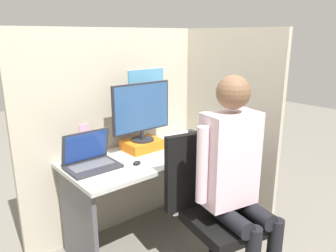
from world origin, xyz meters
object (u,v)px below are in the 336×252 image
(stapler, at_px, (195,134))
(person, at_px, (236,171))
(paper_box, at_px, (143,145))
(laptop, at_px, (91,160))
(monitor, at_px, (142,110))
(carrot_toy, at_px, (193,148))
(office_chair, at_px, (213,206))

(stapler, relative_size, person, 0.10)
(paper_box, bearing_deg, laptop, -171.96)
(monitor, xyz_separation_m, stapler, (0.55, -0.05, -0.29))
(paper_box, bearing_deg, person, -85.06)
(paper_box, xyz_separation_m, monitor, (-0.00, 0.00, 0.29))
(paper_box, xyz_separation_m, carrot_toy, (0.29, -0.28, -0.02))
(office_chair, relative_size, person, 0.71)
(paper_box, relative_size, person, 0.21)
(laptop, xyz_separation_m, office_chair, (0.54, -0.67, -0.26))
(stapler, distance_m, carrot_toy, 0.35)
(carrot_toy, height_order, person, person)
(monitor, bearing_deg, office_chair, -86.38)
(laptop, distance_m, person, 0.99)
(monitor, distance_m, person, 0.92)
(monitor, distance_m, carrot_toy, 0.51)
(laptop, height_order, office_chair, office_chair)
(person, bearing_deg, stapler, 60.63)
(monitor, height_order, laptop, monitor)
(stapler, distance_m, person, 0.96)
(stapler, bearing_deg, carrot_toy, -137.48)
(laptop, distance_m, stapler, 1.04)
(laptop, relative_size, carrot_toy, 2.16)
(paper_box, bearing_deg, monitor, 90.00)
(monitor, bearing_deg, stapler, -4.94)
(monitor, xyz_separation_m, office_chair, (0.05, -0.74, -0.53))
(laptop, bearing_deg, office_chair, -51.08)
(carrot_toy, bearing_deg, person, -109.62)
(monitor, xyz_separation_m, person, (0.08, -0.88, -0.24))
(carrot_toy, bearing_deg, monitor, 135.83)
(paper_box, height_order, person, person)
(stapler, xyz_separation_m, carrot_toy, (-0.26, -0.23, -0.01))
(stapler, bearing_deg, person, -119.37)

